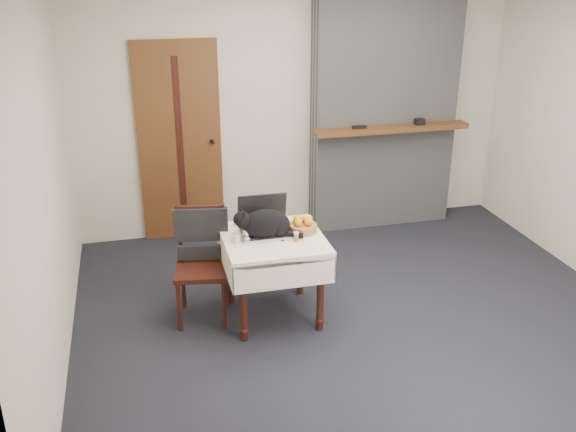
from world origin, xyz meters
name	(u,v)px	position (x,y,z in m)	size (l,w,h in m)	color
ground	(357,316)	(0.00, 0.00, 0.00)	(4.50, 4.50, 0.00)	black
room_shell	(346,89)	(0.00, 0.46, 1.76)	(4.52, 4.01, 2.61)	beige
door	(180,143)	(-1.20, 1.97, 1.00)	(0.82, 0.10, 2.00)	brown
chimney	(384,104)	(0.90, 1.85, 1.30)	(1.62, 0.48, 2.60)	gray
side_table	(273,250)	(-0.66, 0.18, 0.59)	(0.78, 0.78, 0.70)	#33120E
laptop	(264,223)	(-0.70, 0.29, 0.77)	(0.40, 0.34, 0.29)	#B7B7BC
cat	(266,224)	(-0.71, 0.19, 0.81)	(0.54, 0.23, 0.26)	black
cream_jar	(237,238)	(-0.95, 0.15, 0.73)	(0.06, 0.06, 0.07)	silver
pill_bottle	(296,237)	(-0.51, 0.05, 0.74)	(0.04, 0.04, 0.08)	#A66314
fruit_basket	(303,225)	(-0.41, 0.23, 0.75)	(0.22, 0.22, 0.13)	#B08247
desk_clutter	(291,234)	(-0.51, 0.20, 0.70)	(0.14, 0.02, 0.01)	black
chair	(201,247)	(-1.20, 0.36, 0.59)	(0.48, 0.47, 0.92)	#33120E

